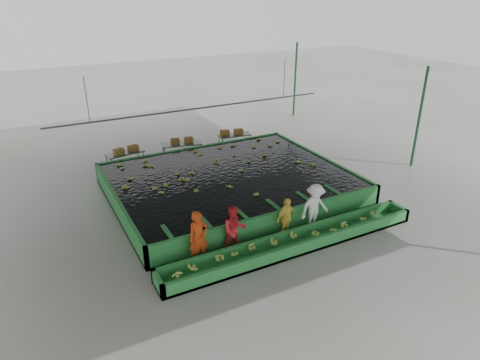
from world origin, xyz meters
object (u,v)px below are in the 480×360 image
worker_a (199,238)px  packing_table_right (235,141)px  sorting_trough (295,242)px  worker_d (315,207)px  packing_table_mid (182,152)px  box_stack_right (232,135)px  flotation_tank (229,183)px  box_stack_left (126,152)px  worker_c (286,218)px  packing_table_left (126,160)px  box_stack_mid (182,143)px  worker_b (235,230)px

worker_a → packing_table_right: 11.09m
sorting_trough → packing_table_right: packing_table_right is taller
worker_d → packing_table_mid: size_ratio=0.88×
box_stack_right → flotation_tank: bearing=-117.8°
worker_d → box_stack_right: (1.26, 9.34, -0.09)m
sorting_trough → box_stack_left: box_stack_left is taller
worker_d → packing_table_mid: (-1.87, 8.97, -0.45)m
worker_c → box_stack_left: bearing=96.0°
worker_c → packing_table_right: (2.66, 9.28, -0.37)m
worker_a → box_stack_left: worker_a is taller
packing_table_left → packing_table_right: bearing=0.5°
worker_a → worker_d: worker_a is taller
worker_a → packing_table_left: 9.24m
worker_c → box_stack_right: size_ratio=1.22×
worker_d → box_stack_left: 10.31m
flotation_tank → box_stack_mid: (-0.42, 4.71, 0.50)m
box_stack_mid → worker_d: bearing=-78.6°
flotation_tank → worker_a: (-3.26, -4.30, 0.49)m
box_stack_left → worker_b: bearing=-81.6°
worker_a → box_stack_left: (-0.05, 9.17, -0.09)m
flotation_tank → worker_a: bearing=-127.2°
packing_table_mid → box_stack_mid: (0.05, 0.05, 0.47)m
box_stack_mid → worker_a: bearing=-107.5°
sorting_trough → packing_table_mid: (-0.47, 9.77, 0.22)m
packing_table_right → packing_table_mid: bearing=-174.6°
worker_a → box_stack_left: size_ratio=1.49×
flotation_tank → box_stack_mid: bearing=95.1°
flotation_tank → box_stack_left: size_ratio=7.88×
packing_table_mid → box_stack_left: bearing=175.8°
worker_a → worker_d: bearing=-4.0°
box_stack_mid → box_stack_right: size_ratio=0.90×
flotation_tank → packing_table_right: size_ratio=5.53×
sorting_trough → packing_table_left: bearing=108.7°
worker_c → worker_d: worker_d is taller
worker_a → box_stack_right: 11.06m
sorting_trough → worker_d: size_ratio=5.44×
flotation_tank → worker_b: 4.74m
worker_d → packing_table_left: size_ratio=0.98×
box_stack_right → packing_table_right: bearing=-25.0°
sorting_trough → box_stack_mid: size_ratio=8.61×
worker_b → worker_a: bearing=-169.8°
sorting_trough → worker_b: bearing=157.7°
worker_d → packing_table_right: worker_d is taller
sorting_trough → box_stack_mid: bearing=92.5°
worker_a → packing_table_mid: size_ratio=0.91×
worker_a → packing_table_left: bearing=86.8°
worker_a → box_stack_right: bearing=53.7°
box_stack_left → packing_table_left: bearing=147.5°
flotation_tank → packing_table_mid: packing_table_mid is taller
packing_table_mid → box_stack_mid: 0.48m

